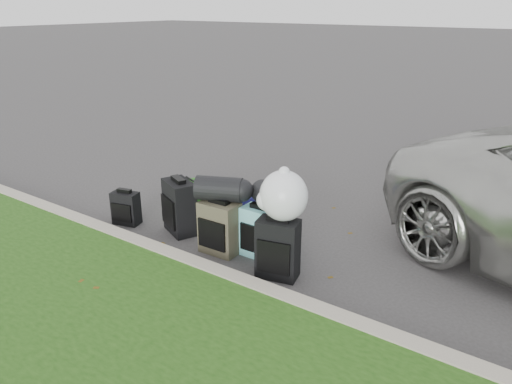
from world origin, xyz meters
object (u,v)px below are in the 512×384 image
Objects in this scene: suitcase_large_black_right at (278,249)px; tote_green at (192,195)px; suitcase_small_black at (126,208)px; suitcase_large_black_left at (180,207)px; suitcase_teal at (260,232)px; suitcase_olive at (220,228)px; tote_navy at (242,207)px.

suitcase_large_black_right is 2.21m from tote_green.
suitcase_small_black is 0.80m from suitcase_large_black_left.
suitcase_teal is 0.50m from suitcase_large_black_right.
tote_green is (-1.17, 0.81, -0.12)m from suitcase_olive.
tote_green is (-2.02, 0.90, -0.13)m from suitcase_large_black_right.
suitcase_large_black_right is (1.60, -0.22, -0.01)m from suitcase_large_black_left.
suitcase_large_black_left is 0.77m from suitcase_olive.
suitcase_small_black is at bearing -139.28° from suitcase_large_black_left.
suitcase_teal is (1.18, 0.05, -0.05)m from suitcase_large_black_left.
suitcase_large_black_right reaches higher than suitcase_small_black.
suitcase_small_black is 0.71× the size of suitcase_olive.
suitcase_large_black_left is 1.15× the size of suitcase_teal.
suitcase_small_black is 2.36m from suitcase_large_black_right.
tote_green is at bearing 53.89° from suitcase_small_black.
suitcase_large_black_right is 2.03× the size of tote_navy.
suitcase_large_black_left is at bearing -178.15° from suitcase_teal.
suitcase_olive is 0.47m from suitcase_teal.
suitcase_large_black_left is 0.89m from tote_navy.
suitcase_large_black_left is at bearing 167.77° from suitcase_olive.
tote_navy is at bearing 26.13° from suitcase_small_black.
tote_green is (-1.60, 0.62, -0.10)m from suitcase_teal.
suitcase_teal is at bearing 26.64° from suitcase_large_black_left.
suitcase_teal is at bearing 21.98° from suitcase_olive.
suitcase_olive is at bearing -14.36° from tote_green.
tote_navy is (-0.37, 0.92, -0.15)m from suitcase_olive.
suitcase_large_black_right is at bearing -41.31° from tote_navy.
tote_navy is (0.38, 0.78, -0.18)m from suitcase_large_black_left.
suitcase_large_black_left is 1.78× the size of tote_green.
tote_green is (0.34, 0.90, -0.03)m from suitcase_small_black.
suitcase_large_black_right is 1.70× the size of tote_green.
tote_navy is (-1.22, 1.00, -0.16)m from suitcase_large_black_right.
suitcase_small_black is 1.52m from suitcase_olive.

